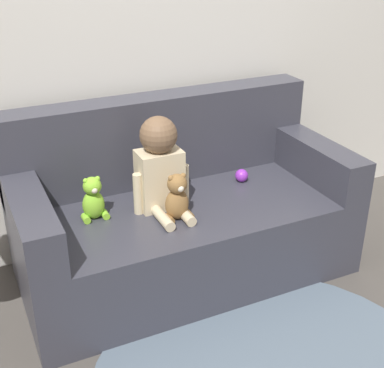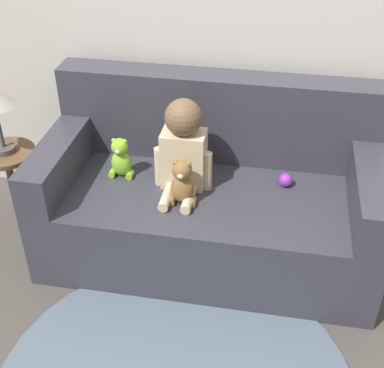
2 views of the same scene
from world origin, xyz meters
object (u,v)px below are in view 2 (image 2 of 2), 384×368
object	(u,v)px
couch	(210,198)
toy_ball	(286,180)
person_baby	(183,148)
teddy_bear_brown	(182,183)
plush_toy_side	(121,158)

from	to	relation	value
couch	toy_ball	distance (m)	0.40
person_baby	teddy_bear_brown	size ratio (longest dim) A/B	1.98
toy_ball	person_baby	bearing A→B (deg)	-170.76
teddy_bear_brown	plush_toy_side	size ratio (longest dim) A/B	1.09
person_baby	toy_ball	distance (m)	0.54
couch	person_baby	world-z (taller)	couch
toy_ball	teddy_bear_brown	bearing A→B (deg)	-154.70
teddy_bear_brown	toy_ball	size ratio (longest dim) A/B	3.34
teddy_bear_brown	toy_ball	world-z (taller)	teddy_bear_brown
plush_toy_side	toy_ball	size ratio (longest dim) A/B	3.08
couch	plush_toy_side	size ratio (longest dim) A/B	7.74
person_baby	toy_ball	xyz separation A→B (m)	(0.50, 0.08, -0.18)
person_baby	plush_toy_side	distance (m)	0.35
person_baby	teddy_bear_brown	distance (m)	0.18
person_baby	toy_ball	world-z (taller)	person_baby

